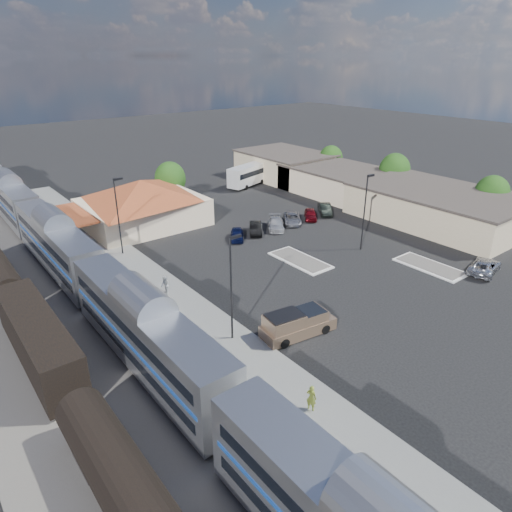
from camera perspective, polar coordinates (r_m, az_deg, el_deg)
ground at (r=47.77m, az=3.66°, el=-2.60°), size 280.00×280.00×0.00m
railbed at (r=45.68m, az=-23.93°, el=-6.01°), size 16.00×100.00×0.12m
platform at (r=46.37m, az=-12.62°, el=-3.91°), size 5.50×92.00×0.18m
passenger_train at (r=51.98m, az=-23.59°, el=1.06°), size 3.00×104.00×5.55m
freight_cars at (r=37.62m, az=-25.54°, el=-9.63°), size 2.80×46.00×4.00m
station_depot at (r=63.40m, az=-14.09°, el=6.50°), size 18.35×12.24×6.20m
buildings_east at (r=75.47m, az=12.62°, el=8.68°), size 14.40×51.40×4.80m
traffic_island_south at (r=51.52m, az=5.53°, el=-0.50°), size 3.30×7.50×0.21m
traffic_island_north at (r=53.23m, az=20.92°, el=-1.23°), size 3.30×7.50×0.21m
lamp_plat_s at (r=35.10m, az=-3.02°, el=-3.09°), size 1.08×0.25×9.00m
lamp_plat_n at (r=53.39m, az=-16.85°, el=5.47°), size 1.08×0.25×9.00m
lamp_lot at (r=54.09m, az=13.52°, el=6.07°), size 1.08×0.25×9.00m
tree_east_a at (r=70.73m, az=27.38°, el=6.95°), size 4.56×4.56×6.42m
tree_east_b at (r=78.34m, az=16.92°, el=10.25°), size 4.94×4.94×6.96m
tree_east_c at (r=87.03m, az=9.33°, el=11.91°), size 4.41×4.41×6.21m
tree_depot at (r=71.53m, az=-10.68°, el=9.48°), size 4.71×4.71×6.63m
pickup_truck at (r=37.97m, az=5.30°, el=-8.39°), size 6.55×3.14×2.17m
suv at (r=54.01m, az=26.66°, el=-1.15°), size 5.72×3.55×1.48m
coach_bus at (r=82.24m, az=-0.46°, el=10.37°), size 11.79×5.77×3.71m
person_a at (r=30.74m, az=6.93°, el=-17.17°), size 0.66×0.79×1.87m
person_b at (r=44.35m, az=-11.30°, el=-3.62°), size 0.85×1.02×1.89m
parked_car_a at (r=57.09m, az=-2.40°, el=2.68°), size 3.55×4.07×1.33m
parked_car_b at (r=59.09m, az=-0.05°, el=3.50°), size 3.73×4.39×1.42m
parked_car_c at (r=60.78m, az=2.51°, el=4.06°), size 4.58×5.13×1.43m
parked_car_d at (r=63.02m, az=4.56°, el=4.70°), size 4.74×5.23×1.35m
parked_car_e at (r=64.91m, az=6.83°, el=5.19°), size 3.89×4.15×1.38m
parked_car_f at (r=67.28m, az=8.62°, el=5.82°), size 4.07×4.63×1.52m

